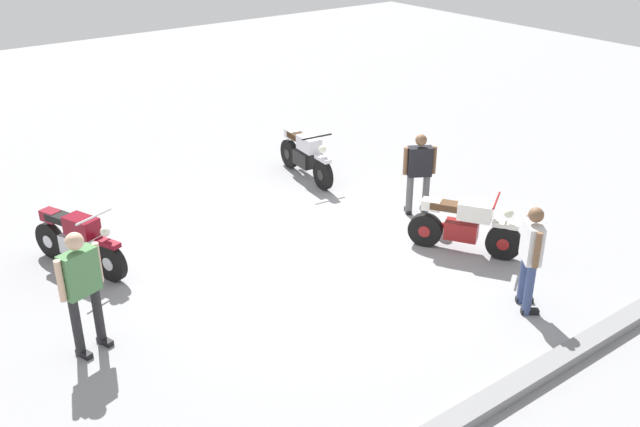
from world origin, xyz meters
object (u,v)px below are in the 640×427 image
object	(u,v)px
motorcycle_maroon_cruiser	(78,240)
person_in_green_shirt	(82,284)
person_in_black_shirt	(419,170)
motorcycle_silver_cruiser	(305,155)
motorcycle_cream_vintage	(464,226)
person_in_white_shirt	(531,253)

from	to	relation	value
motorcycle_maroon_cruiser	person_in_green_shirt	bearing A→B (deg)	-37.54
motorcycle_maroon_cruiser	person_in_black_shirt	bearing A→B (deg)	52.24
motorcycle_silver_cruiser	motorcycle_cream_vintage	world-z (taller)	motorcycle_silver_cruiser
motorcycle_cream_vintage	person_in_white_shirt	distance (m)	1.95
motorcycle_silver_cruiser	motorcycle_cream_vintage	bearing A→B (deg)	8.52
person_in_green_shirt	motorcycle_maroon_cruiser	bearing A→B (deg)	145.71
motorcycle_cream_vintage	person_in_green_shirt	world-z (taller)	person_in_green_shirt
motorcycle_cream_vintage	person_in_white_shirt	bearing A→B (deg)	-50.56
motorcycle_silver_cruiser	person_in_green_shirt	world-z (taller)	person_in_green_shirt
motorcycle_maroon_cruiser	person_in_black_shirt	world-z (taller)	person_in_black_shirt
person_in_black_shirt	person_in_green_shirt	xyz separation A→B (m)	(6.63, 0.48, 0.13)
motorcycle_maroon_cruiser	person_in_white_shirt	distance (m)	7.15
motorcycle_cream_vintage	motorcycle_maroon_cruiser	size ratio (longest dim) A/B	0.87
person_in_green_shirt	person_in_black_shirt	bearing A→B (deg)	76.55
motorcycle_maroon_cruiser	person_in_black_shirt	distance (m)	6.22
person_in_green_shirt	person_in_white_shirt	bearing A→B (deg)	44.90
motorcycle_silver_cruiser	person_in_green_shirt	size ratio (longest dim) A/B	1.17
motorcycle_cream_vintage	motorcycle_maroon_cruiser	world-z (taller)	motorcycle_maroon_cruiser
motorcycle_silver_cruiser	motorcycle_cream_vintage	xyz separation A→B (m)	(-0.19, 4.38, -0.03)
motorcycle_silver_cruiser	person_in_green_shirt	xyz separation A→B (m)	(5.99, 3.27, 0.51)
motorcycle_cream_vintage	person_in_green_shirt	xyz separation A→B (m)	(6.18, -1.11, 0.55)
motorcycle_maroon_cruiser	person_in_white_shirt	xyz separation A→B (m)	(-4.90, 5.20, 0.43)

